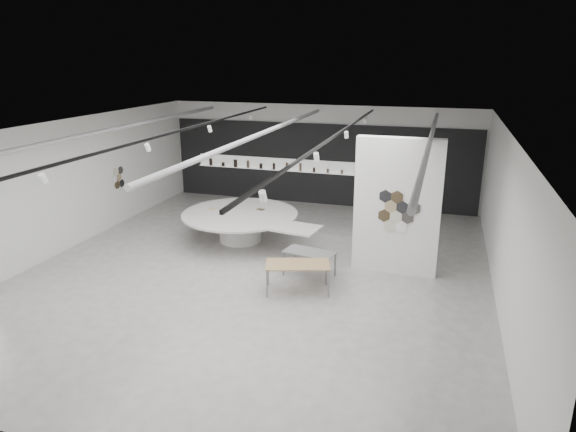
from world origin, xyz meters
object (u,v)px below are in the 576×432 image
(display_island, at_px, (242,223))
(sample_table_stone, at_px, (309,254))
(sample_table_wood, at_px, (298,266))
(kitchen_counter, at_px, (390,198))
(partition_column, at_px, (397,207))

(display_island, distance_m, sample_table_stone, 3.30)
(display_island, xyz_separation_m, sample_table_wood, (2.63, -2.93, 0.08))
(sample_table_stone, bearing_deg, display_island, 143.94)
(sample_table_wood, xyz_separation_m, kitchen_counter, (1.41, 7.44, -0.14))
(sample_table_wood, height_order, sample_table_stone, sample_table_wood)
(partition_column, bearing_deg, kitchen_counter, 97.29)
(partition_column, xyz_separation_m, sample_table_stone, (-2.09, -0.92, -1.18))
(display_island, relative_size, sample_table_wood, 2.82)
(display_island, bearing_deg, kitchen_counter, 57.18)
(kitchen_counter, bearing_deg, sample_table_stone, -105.54)
(partition_column, bearing_deg, display_island, 167.89)
(sample_table_wood, relative_size, sample_table_stone, 1.20)
(sample_table_wood, bearing_deg, partition_column, 42.01)
(sample_table_wood, height_order, kitchen_counter, kitchen_counter)
(partition_column, xyz_separation_m, kitchen_counter, (-0.71, 5.53, -1.27))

